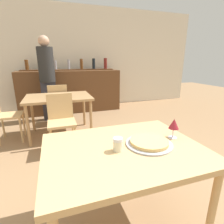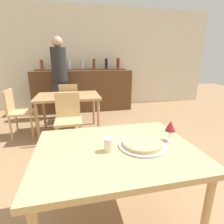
{
  "view_description": "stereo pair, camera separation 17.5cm",
  "coord_description": "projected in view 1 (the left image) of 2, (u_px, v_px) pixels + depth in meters",
  "views": [
    {
      "loc": [
        -0.44,
        -1.04,
        1.34
      ],
      "look_at": [
        0.1,
        0.55,
        0.84
      ],
      "focal_mm": 28.0,
      "sensor_mm": 36.0,
      "label": 1
    },
    {
      "loc": [
        -0.27,
        -1.09,
        1.34
      ],
      "look_at": [
        0.1,
        0.55,
        0.84
      ],
      "focal_mm": 28.0,
      "sensor_mm": 36.0,
      "label": 2
    }
  ],
  "objects": [
    {
      "name": "chair_far_side_left",
      "position": [
        4.0,
        113.0,
        2.9
      ],
      "size": [
        0.4,
        0.4,
        0.86
      ],
      "rotation": [
        0.0,
        0.0,
        1.57
      ],
      "color": "tan",
      "rests_on": "ground_plane"
    },
    {
      "name": "bar_back_shelf",
      "position": [
        70.0,
        67.0,
        4.66
      ],
      "size": [
        2.39,
        0.24,
        0.34
      ],
      "color": "brown",
      "rests_on": "bar_counter"
    },
    {
      "name": "bar_counter",
      "position": [
        71.0,
        91.0,
        4.7
      ],
      "size": [
        2.6,
        0.56,
        1.09
      ],
      "color": "brown",
      "rests_on": "ground_plane"
    },
    {
      "name": "pizza_tray",
      "position": [
        149.0,
        143.0,
        1.29
      ],
      "size": [
        0.34,
        0.34,
        0.04
      ],
      "color": "#A3A3A8",
      "rests_on": "dining_table_near"
    },
    {
      "name": "person_standing",
      "position": [
        47.0,
        76.0,
        3.87
      ],
      "size": [
        0.34,
        0.34,
        1.85
      ],
      "color": "#2D2D38",
      "rests_on": "ground_plane"
    },
    {
      "name": "chair_far_side_front",
      "position": [
        61.0,
        118.0,
        2.64
      ],
      "size": [
        0.4,
        0.4,
        0.86
      ],
      "color": "tan",
      "rests_on": "ground_plane"
    },
    {
      "name": "chair_far_side_back",
      "position": [
        58.0,
        101.0,
        3.71
      ],
      "size": [
        0.4,
        0.4,
        0.86
      ],
      "rotation": [
        0.0,
        0.0,
        3.14
      ],
      "color": "tan",
      "rests_on": "ground_plane"
    },
    {
      "name": "wine_glass",
      "position": [
        174.0,
        124.0,
        1.38
      ],
      "size": [
        0.08,
        0.08,
        0.16
      ],
      "color": "silver",
      "rests_on": "dining_table_near"
    },
    {
      "name": "wall_back",
      "position": [
        67.0,
        58.0,
        4.92
      ],
      "size": [
        8.0,
        0.05,
        2.8
      ],
      "color": "silver",
      "rests_on": "ground_plane"
    },
    {
      "name": "dining_table_far",
      "position": [
        59.0,
        100.0,
        3.14
      ],
      "size": [
        1.13,
        0.83,
        0.73
      ],
      "color": "#A87F51",
      "rests_on": "ground_plane"
    },
    {
      "name": "dining_table_near",
      "position": [
        124.0,
        157.0,
        1.28
      ],
      "size": [
        1.12,
        0.86,
        0.74
      ],
      "color": "tan",
      "rests_on": "ground_plane"
    },
    {
      "name": "cheese_shaker",
      "position": [
        118.0,
        144.0,
        1.19
      ],
      "size": [
        0.07,
        0.07,
        0.1
      ],
      "color": "beige",
      "rests_on": "dining_table_near"
    }
  ]
}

